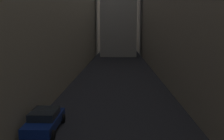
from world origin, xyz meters
The scene contains 2 objects.
ground_plane centered at (0.00, 48.00, 0.00)m, with size 264.00×264.00×0.00m, color black.
parked_car_left_far centered at (-4.40, 26.34, 0.70)m, with size 1.92×4.42×1.33m.
Camera 1 is at (0.28, 9.80, 6.29)m, focal length 44.33 mm.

